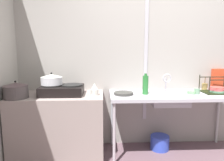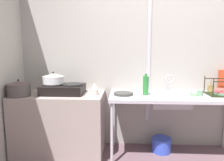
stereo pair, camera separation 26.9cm
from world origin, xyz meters
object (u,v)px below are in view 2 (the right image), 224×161
Objects in this scene: utensil_jar at (211,88)px; bucket_on_floor at (161,145)px; stove at (63,89)px; bottle_by_sink at (146,85)px; sink_basin at (170,101)px; dish_rack at (222,92)px; faucet at (169,80)px; percolator at (94,89)px; frying_pan at (123,94)px; pot_beside_stove at (19,89)px; cup_by_rack at (200,93)px; pot_on_left_burner at (53,78)px; small_bowl_on_drainboard at (195,94)px.

utensil_jar reaches higher than bucket_on_floor.
bottle_by_sink is at bearing -0.78° from stove.
dish_rack is (0.67, 0.08, 0.10)m from sink_basin.
stove is at bearing -175.26° from faucet.
percolator reaches higher than stove.
frying_pan is (0.79, -0.03, -0.05)m from stove.
percolator is at bearing -171.34° from faucet.
percolator is 0.58× the size of bucket_on_floor.
percolator reaches higher than frying_pan.
pot_beside_stove is at bearing -171.43° from faucet.
frying_pan is at bearing -166.64° from bucket_on_floor.
percolator is at bearing 179.05° from sink_basin.
utensil_jar is (1.58, 0.29, -0.03)m from percolator.
faucet is (1.90, 0.29, 0.07)m from pot_beside_stove.
cup_by_rack is at bearing -0.77° from frying_pan.
bottle_by_sink is (0.28, 0.02, 0.11)m from frying_pan.
small_bowl_on_drainboard is at bearing -0.73° from pot_on_left_burner.
pot_on_left_burner is 0.93m from frying_pan.
faucet reaches higher than small_bowl_on_drainboard.
dish_rack reaches higher than utensil_jar.
stove is at bearing -179.17° from dish_rack.
cup_by_rack is 0.62× the size of small_bowl_on_drainboard.
pot_on_left_burner is at bearing 178.70° from cup_by_rack.
frying_pan is at bearing 178.10° from sink_basin.
utensil_jar is (2.12, 0.26, -0.15)m from pot_on_left_burner.
pot_on_left_burner reaches higher than cup_by_rack.
sink_basin is 1.25× the size of dish_rack.
bucket_on_floor is (-0.37, 0.12, -0.74)m from small_bowl_on_drainboard.
pot_beside_stove is at bearing -176.14° from small_bowl_on_drainboard.
faucet is 0.63m from utensil_jar.
dish_rack is at bearing 8.25° from small_bowl_on_drainboard.
utensil_jar is (2.50, 0.43, -0.05)m from pot_beside_stove.
frying_pan is at bearing -166.45° from faucet.
stove is 2.04× the size of bucket_on_floor.
frying_pan is at bearing -177.30° from dish_rack.
faucet reaches higher than frying_pan.
pot_beside_stove is 2.02m from bucket_on_floor.
frying_pan is 0.91× the size of bottle_by_sink.
pot_on_left_burner is 1.52m from faucet.
utensil_jar is (0.60, 0.14, -0.12)m from faucet.
small_bowl_on_drainboard is at bearing 4.82° from sink_basin.
frying_pan is 0.92m from bucket_on_floor.
pot_beside_stove reaches higher than frying_pan.
percolator is (0.54, -0.03, -0.13)m from pot_on_left_burner.
faucet reaches higher than utensil_jar.
stove is 2.15× the size of frying_pan.
dish_rack is (2.17, 0.03, -0.16)m from pot_on_left_burner.
frying_pan is at bearing -1.86° from pot_on_left_burner.
sink_basin is 0.38m from cup_by_rack.
utensil_jar is 0.74× the size of bucket_on_floor.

